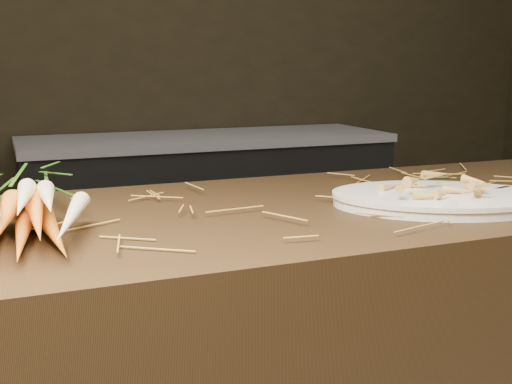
{
  "coord_description": "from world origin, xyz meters",
  "views": [
    {
      "loc": [
        -0.67,
        -0.87,
        1.19
      ],
      "look_at": [
        -0.24,
        0.19,
        0.96
      ],
      "focal_mm": 45.0,
      "sensor_mm": 36.0,
      "label": 1
    }
  ],
  "objects": [
    {
      "name": "back_counter",
      "position": [
        0.3,
        2.18,
        0.42
      ],
      "size": [
        1.82,
        0.62,
        0.84
      ],
      "color": "black",
      "rests_on": "ground"
    },
    {
      "name": "straw_bedding",
      "position": [
        0.0,
        0.3,
        0.91
      ],
      "size": [
        1.4,
        0.6,
        0.02
      ],
      "primitive_type": null,
      "color": "olive",
      "rests_on": "main_counter"
    },
    {
      "name": "root_veg_bunch",
      "position": [
        -0.64,
        0.34,
        0.95
      ],
      "size": [
        0.21,
        0.56,
        0.1
      ],
      "rotation": [
        0.0,
        0.0,
        -0.06
      ],
      "color": "#C45B1A",
      "rests_on": "main_counter"
    },
    {
      "name": "serving_platter",
      "position": [
        0.16,
        0.19,
        0.91
      ],
      "size": [
        0.51,
        0.44,
        0.02
      ],
      "primitive_type": null,
      "rotation": [
        0.0,
        0.0,
        -0.43
      ],
      "color": "white",
      "rests_on": "main_counter"
    },
    {
      "name": "roasted_veg_heap",
      "position": [
        0.16,
        0.19,
        0.95
      ],
      "size": [
        0.25,
        0.23,
        0.05
      ],
      "primitive_type": null,
      "rotation": [
        0.0,
        0.0,
        -0.43
      ],
      "color": "#9F763B",
      "rests_on": "serving_platter"
    }
  ]
}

